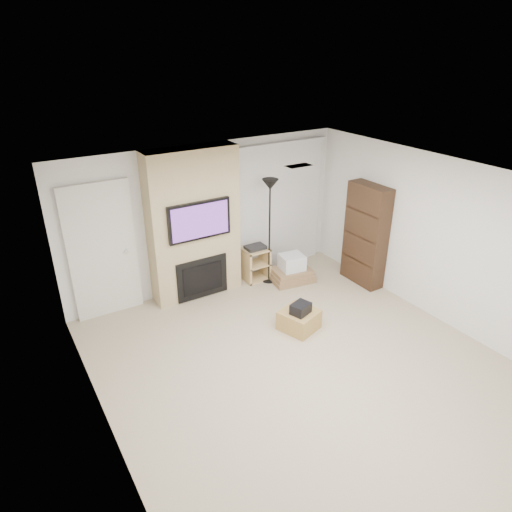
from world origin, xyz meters
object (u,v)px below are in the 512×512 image
box_stack (292,271)px  bookshelf (366,235)px  ottoman (299,320)px  av_stand (255,262)px  floor_lamp (270,202)px

box_stack → bookshelf: (1.06, -0.69, 0.71)m
ottoman → bookshelf: bearing=18.5°
bookshelf → box_stack: bearing=147.0°
ottoman → av_stand: (0.27, 1.70, 0.20)m
floor_lamp → av_stand: size_ratio=2.86×
av_stand → floor_lamp: bearing=-44.1°
ottoman → av_stand: av_stand is taller
ottoman → av_stand: bearing=80.8°
box_stack → av_stand: bearing=143.5°
ottoman → bookshelf: size_ratio=0.28×
ottoman → floor_lamp: bearing=73.4°
av_stand → bookshelf: size_ratio=0.37×
floor_lamp → box_stack: bearing=-31.8°
av_stand → box_stack: size_ratio=0.81×
av_stand → bookshelf: bookshelf is taller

